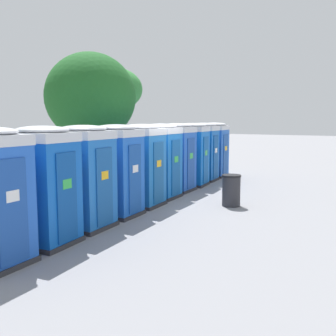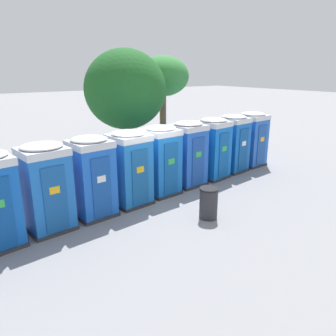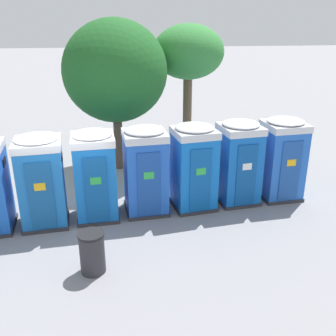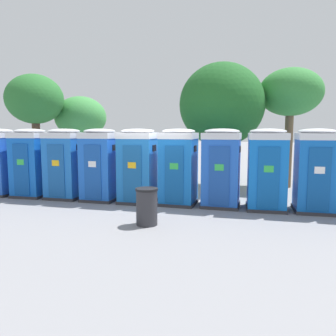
{
  "view_description": "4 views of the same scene",
  "coord_description": "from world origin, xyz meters",
  "px_view_note": "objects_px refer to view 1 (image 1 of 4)",
  "views": [
    {
      "loc": [
        -10.44,
        -7.36,
        2.66
      ],
      "look_at": [
        1.25,
        -0.01,
        0.96
      ],
      "focal_mm": 42.0,
      "sensor_mm": 36.0,
      "label": 1
    },
    {
      "loc": [
        -5.61,
        -9.56,
        4.43
      ],
      "look_at": [
        1.04,
        -0.04,
        0.91
      ],
      "focal_mm": 35.0,
      "sensor_mm": 36.0,
      "label": 2
    },
    {
      "loc": [
        1.55,
        -10.18,
        5.42
      ],
      "look_at": [
        2.76,
        0.18,
        1.3
      ],
      "focal_mm": 42.0,
      "sensor_mm": 36.0,
      "label": 3
    },
    {
      "loc": [
        4.29,
        -10.3,
        2.49
      ],
      "look_at": [
        0.37,
        -0.12,
        1.22
      ],
      "focal_mm": 35.0,
      "sensor_mm": 36.0,
      "label": 4
    }
  ],
  "objects_px": {
    "portapotty_3": "(117,170)",
    "portapotty_5": "(161,160)",
    "portapotty_6": "(177,157)",
    "trash_can": "(231,190)",
    "street_tree_2": "(114,91)",
    "portapotty_2": "(85,177)",
    "portapotty_7": "(192,154)",
    "portapotty_9": "(214,149)",
    "portapotty_1": "(45,185)",
    "street_tree_0": "(91,97)",
    "portapotty_4": "(142,165)",
    "portapotty_8": "(203,151)"
  },
  "relations": [
    {
      "from": "portapotty_4",
      "to": "street_tree_0",
      "type": "bearing_deg",
      "value": 62.97
    },
    {
      "from": "street_tree_2",
      "to": "trash_can",
      "type": "height_order",
      "value": "street_tree_2"
    },
    {
      "from": "portapotty_6",
      "to": "portapotty_5",
      "type": "bearing_deg",
      "value": -171.97
    },
    {
      "from": "portapotty_2",
      "to": "portapotty_9",
      "type": "bearing_deg",
      "value": 7.04
    },
    {
      "from": "portapotty_7",
      "to": "trash_can",
      "type": "height_order",
      "value": "portapotty_7"
    },
    {
      "from": "portapotty_2",
      "to": "street_tree_2",
      "type": "bearing_deg",
      "value": 35.21
    },
    {
      "from": "portapotty_2",
      "to": "portapotty_7",
      "type": "relative_size",
      "value": 1.0
    },
    {
      "from": "street_tree_0",
      "to": "portapotty_5",
      "type": "bearing_deg",
      "value": -99.51
    },
    {
      "from": "portapotty_6",
      "to": "trash_can",
      "type": "relative_size",
      "value": 2.6
    },
    {
      "from": "street_tree_2",
      "to": "portapotty_8",
      "type": "bearing_deg",
      "value": -78.55
    },
    {
      "from": "portapotty_1",
      "to": "street_tree_0",
      "type": "relative_size",
      "value": 0.48
    },
    {
      "from": "trash_can",
      "to": "portapotty_9",
      "type": "bearing_deg",
      "value": 30.4
    },
    {
      "from": "portapotty_8",
      "to": "street_tree_0",
      "type": "xyz_separation_m",
      "value": [
        -3.58,
        3.22,
        2.27
      ]
    },
    {
      "from": "portapotty_1",
      "to": "portapotty_2",
      "type": "relative_size",
      "value": 1.0
    },
    {
      "from": "portapotty_1",
      "to": "street_tree_2",
      "type": "height_order",
      "value": "street_tree_2"
    },
    {
      "from": "portapotty_3",
      "to": "trash_can",
      "type": "height_order",
      "value": "portapotty_3"
    },
    {
      "from": "portapotty_9",
      "to": "portapotty_3",
      "type": "bearing_deg",
      "value": -172.77
    },
    {
      "from": "portapotty_4",
      "to": "street_tree_2",
      "type": "distance_m",
      "value": 7.42
    },
    {
      "from": "portapotty_9",
      "to": "trash_can",
      "type": "height_order",
      "value": "portapotty_9"
    },
    {
      "from": "portapotty_2",
      "to": "portapotty_7",
      "type": "height_order",
      "value": "same"
    },
    {
      "from": "portapotty_2",
      "to": "street_tree_0",
      "type": "relative_size",
      "value": 0.48
    },
    {
      "from": "street_tree_0",
      "to": "street_tree_2",
      "type": "distance_m",
      "value": 2.94
    },
    {
      "from": "portapotty_5",
      "to": "portapotty_7",
      "type": "bearing_deg",
      "value": 6.31
    },
    {
      "from": "street_tree_2",
      "to": "portapotty_4",
      "type": "bearing_deg",
      "value": -133.38
    },
    {
      "from": "portapotty_3",
      "to": "portapotty_9",
      "type": "distance_m",
      "value": 8.47
    },
    {
      "from": "portapotty_1",
      "to": "portapotty_2",
      "type": "distance_m",
      "value": 1.41
    },
    {
      "from": "portapotty_1",
      "to": "portapotty_8",
      "type": "bearing_deg",
      "value": 7.3
    },
    {
      "from": "portapotty_6",
      "to": "street_tree_0",
      "type": "xyz_separation_m",
      "value": [
        -0.77,
        3.55,
        2.27
      ]
    },
    {
      "from": "portapotty_7",
      "to": "trash_can",
      "type": "bearing_deg",
      "value": -133.77
    },
    {
      "from": "portapotty_7",
      "to": "portapotty_1",
      "type": "bearing_deg",
      "value": -172.96
    },
    {
      "from": "portapotty_1",
      "to": "portapotty_9",
      "type": "distance_m",
      "value": 11.3
    },
    {
      "from": "street_tree_2",
      "to": "portapotty_6",
      "type": "bearing_deg",
      "value": -112.91
    },
    {
      "from": "portapotty_3",
      "to": "portapotty_5",
      "type": "height_order",
      "value": "same"
    },
    {
      "from": "portapotty_9",
      "to": "street_tree_2",
      "type": "bearing_deg",
      "value": 118.88
    },
    {
      "from": "portapotty_7",
      "to": "portapotty_8",
      "type": "height_order",
      "value": "same"
    },
    {
      "from": "street_tree_0",
      "to": "street_tree_2",
      "type": "relative_size",
      "value": 1.04
    },
    {
      "from": "portapotty_4",
      "to": "street_tree_2",
      "type": "bearing_deg",
      "value": 46.62
    },
    {
      "from": "portapotty_4",
      "to": "street_tree_0",
      "type": "relative_size",
      "value": 0.48
    },
    {
      "from": "portapotty_4",
      "to": "portapotty_6",
      "type": "relative_size",
      "value": 1.0
    },
    {
      "from": "portapotty_7",
      "to": "street_tree_0",
      "type": "relative_size",
      "value": 0.48
    },
    {
      "from": "portapotty_8",
      "to": "portapotty_9",
      "type": "bearing_deg",
      "value": 6.19
    },
    {
      "from": "portapotty_9",
      "to": "trash_can",
      "type": "xyz_separation_m",
      "value": [
        -5.59,
        -3.28,
        -0.79
      ]
    },
    {
      "from": "portapotty_4",
      "to": "street_tree_2",
      "type": "relative_size",
      "value": 0.5
    },
    {
      "from": "portapotty_1",
      "to": "portapotty_4",
      "type": "xyz_separation_m",
      "value": [
        4.21,
        0.51,
        -0.0
      ]
    },
    {
      "from": "portapotty_5",
      "to": "portapotty_8",
      "type": "xyz_separation_m",
      "value": [
        4.2,
        0.53,
        -0.0
      ]
    },
    {
      "from": "portapotty_8",
      "to": "portapotty_9",
      "type": "height_order",
      "value": "same"
    },
    {
      "from": "portapotty_6",
      "to": "trash_can",
      "type": "xyz_separation_m",
      "value": [
        -1.38,
        -2.79,
        -0.79
      ]
    },
    {
      "from": "portapotty_8",
      "to": "portapotty_9",
      "type": "distance_m",
      "value": 1.41
    },
    {
      "from": "portapotty_7",
      "to": "street_tree_2",
      "type": "bearing_deg",
      "value": 83.23
    },
    {
      "from": "portapotty_1",
      "to": "portapotty_5",
      "type": "height_order",
      "value": "same"
    }
  ]
}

